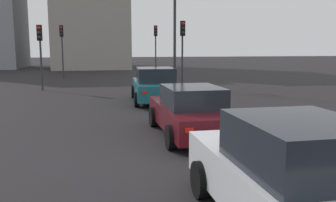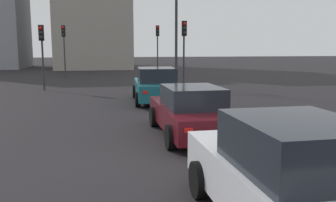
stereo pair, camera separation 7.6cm
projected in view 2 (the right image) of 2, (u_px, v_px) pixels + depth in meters
ground_plane at (144, 167)px, 8.03m from camera, size 160.00×160.00×0.20m
car_teal_left_lead at (156, 86)px, 16.66m from camera, size 4.54×2.22×1.60m
car_maroon_left_second at (191, 112)px, 10.33m from camera, size 4.39×2.03×1.46m
car_white_left_third at (290, 179)px, 4.88m from camera, size 4.33×2.05×1.64m
traffic_light_near_left at (184, 40)px, 21.74m from camera, size 0.32×0.29×4.09m
traffic_light_near_right at (158, 40)px, 30.98m from camera, size 0.32×0.29×4.35m
traffic_light_far_left at (64, 40)px, 28.58m from camera, size 0.32×0.30×4.23m
traffic_light_far_right at (42, 44)px, 20.69m from camera, size 0.32×0.29×3.79m
street_lamp_kerbside at (176, 0)px, 20.88m from camera, size 0.56×0.36×9.12m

